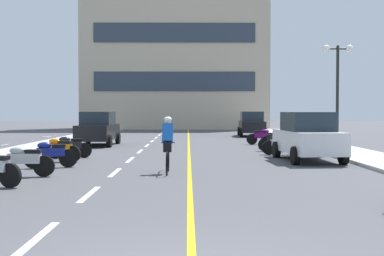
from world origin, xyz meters
TOP-DOWN VIEW (x-y plane):
  - ground_plane at (0.00, 21.00)m, footprint 140.00×140.00m
  - curb_left at (-7.20, 24.00)m, footprint 2.40×72.00m
  - curb_right at (7.20, 24.00)m, footprint 2.40×72.00m
  - lane_dash_0 at (-2.00, 2.00)m, footprint 0.14×2.20m
  - lane_dash_1 at (-2.00, 6.00)m, footprint 0.14×2.20m
  - lane_dash_2 at (-2.00, 10.00)m, footprint 0.14×2.20m
  - lane_dash_3 at (-2.00, 14.00)m, footprint 0.14×2.20m
  - lane_dash_4 at (-2.00, 18.00)m, footprint 0.14×2.20m
  - lane_dash_5 at (-2.00, 22.00)m, footprint 0.14×2.20m
  - lane_dash_6 at (-2.00, 26.00)m, footprint 0.14×2.20m
  - lane_dash_7 at (-2.00, 30.00)m, footprint 0.14×2.20m
  - lane_dash_8 at (-2.00, 34.00)m, footprint 0.14×2.20m
  - lane_dash_9 at (-2.00, 38.00)m, footprint 0.14×2.20m
  - lane_dash_10 at (-2.00, 42.00)m, footprint 0.14×2.20m
  - lane_dash_11 at (-2.00, 46.00)m, footprint 0.14×2.20m
  - centre_line_yellow at (0.25, 24.00)m, footprint 0.12×66.00m
  - office_building at (-1.11, 48.30)m, footprint 18.96×6.72m
  - street_lamp_mid at (7.31, 18.79)m, footprint 1.46×0.36m
  - parked_car_near at (4.67, 13.57)m, footprint 2.12×4.29m
  - parked_car_mid at (-4.64, 22.07)m, footprint 1.99×4.24m
  - parked_car_far at (4.90, 31.96)m, footprint 2.07×4.27m
  - motorcycle_2 at (-4.43, 9.03)m, footprint 1.70×0.60m
  - motorcycle_3 at (-4.29, 11.26)m, footprint 1.66×0.73m
  - motorcycle_4 at (-4.52, 13.29)m, footprint 1.66×0.73m
  - motorcycle_5 at (-4.47, 14.72)m, footprint 1.67×0.69m
  - motorcycle_6 at (4.20, 16.21)m, footprint 1.70×0.60m
  - motorcycle_7 at (4.30, 17.98)m, footprint 1.69×0.60m
  - motorcycle_8 at (4.65, 19.88)m, footprint 1.70×0.60m
  - motorcycle_9 at (4.31, 22.79)m, footprint 1.70×0.60m
  - cyclist_rider at (-0.40, 9.83)m, footprint 0.42×1.77m

SIDE VIEW (x-z plane):
  - ground_plane at x=0.00m, z-range 0.00..0.00m
  - lane_dash_0 at x=-2.00m, z-range 0.00..0.01m
  - lane_dash_1 at x=-2.00m, z-range 0.00..0.01m
  - lane_dash_2 at x=-2.00m, z-range 0.00..0.01m
  - lane_dash_3 at x=-2.00m, z-range 0.00..0.01m
  - lane_dash_4 at x=-2.00m, z-range 0.00..0.01m
  - lane_dash_5 at x=-2.00m, z-range 0.00..0.01m
  - lane_dash_6 at x=-2.00m, z-range 0.00..0.01m
  - lane_dash_7 at x=-2.00m, z-range 0.00..0.01m
  - lane_dash_8 at x=-2.00m, z-range 0.00..0.01m
  - lane_dash_9 at x=-2.00m, z-range 0.00..0.01m
  - lane_dash_10 at x=-2.00m, z-range 0.00..0.01m
  - lane_dash_11 at x=-2.00m, z-range 0.00..0.01m
  - centre_line_yellow at x=0.25m, z-range 0.00..0.01m
  - curb_left at x=-7.20m, z-range 0.00..0.12m
  - curb_right at x=7.20m, z-range 0.00..0.12m
  - motorcycle_2 at x=-4.43m, z-range 0.01..0.93m
  - motorcycle_3 at x=-4.29m, z-range 0.01..0.93m
  - motorcycle_4 at x=-4.52m, z-range 0.01..0.93m
  - motorcycle_5 at x=-4.47m, z-range 0.01..0.93m
  - motorcycle_6 at x=4.20m, z-range 0.01..0.93m
  - motorcycle_7 at x=4.30m, z-range 0.01..0.93m
  - motorcycle_8 at x=4.65m, z-range 0.01..0.93m
  - motorcycle_9 at x=4.31m, z-range 0.01..0.93m
  - cyclist_rider at x=-0.40m, z-range 0.03..1.74m
  - parked_car_near at x=4.67m, z-range 0.01..1.83m
  - parked_car_mid at x=-4.64m, z-range 0.01..1.83m
  - parked_car_far at x=4.90m, z-range 0.01..1.83m
  - street_lamp_mid at x=7.31m, z-range 1.27..6.14m
  - office_building at x=-1.11m, z-range 0.00..15.96m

